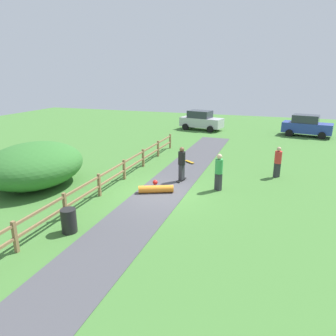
% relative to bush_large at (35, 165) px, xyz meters
% --- Properties ---
extents(ground_plane, '(60.00, 60.00, 0.00)m').
position_rel_bush_large_xyz_m(ground_plane, '(6.42, 1.09, -1.11)').
color(ground_plane, '#427533').
extents(asphalt_path, '(2.40, 28.00, 0.02)m').
position_rel_bush_large_xyz_m(asphalt_path, '(6.42, 1.09, -1.10)').
color(asphalt_path, '#47474C').
rests_on(asphalt_path, ground_plane).
extents(wooden_fence, '(0.12, 18.12, 1.10)m').
position_rel_bush_large_xyz_m(wooden_fence, '(3.82, 1.09, -0.44)').
color(wooden_fence, olive).
rests_on(wooden_fence, ground_plane).
extents(bush_large, '(4.44, 5.33, 2.22)m').
position_rel_bush_large_xyz_m(bush_large, '(0.00, 0.00, 0.00)').
color(bush_large, '#33702D').
rests_on(bush_large, ground_plane).
extents(trash_bin, '(0.56, 0.56, 0.90)m').
position_rel_bush_large_xyz_m(trash_bin, '(4.62, -3.63, -0.66)').
color(trash_bin, black).
rests_on(trash_bin, ground_plane).
extents(skater_riding, '(0.46, 0.82, 1.86)m').
position_rel_bush_large_xyz_m(skater_riding, '(6.87, 3.08, -0.04)').
color(skater_riding, black).
rests_on(skater_riding, asphalt_path).
extents(skater_fallen, '(1.69, 1.52, 0.36)m').
position_rel_bush_large_xyz_m(skater_fallen, '(6.17, 1.10, -0.91)').
color(skater_fallen, orange).
rests_on(skater_fallen, asphalt_path).
extents(skateboard_loose, '(0.76, 0.64, 0.08)m').
position_rel_bush_large_xyz_m(skateboard_loose, '(6.33, 6.61, -1.02)').
color(skateboard_loose, '#BF8C19').
rests_on(skateboard_loose, asphalt_path).
extents(bystander_green, '(0.52, 0.52, 1.86)m').
position_rel_bush_large_xyz_m(bystander_green, '(8.96, 2.42, -0.08)').
color(bystander_green, '#2D2D33').
rests_on(bystander_green, ground_plane).
extents(bystander_red, '(0.54, 0.54, 1.73)m').
position_rel_bush_large_xyz_m(bystander_red, '(11.67, 5.50, -0.16)').
color(bystander_red, '#2D2D33').
rests_on(bystander_red, ground_plane).
extents(parked_car_silver, '(4.46, 2.64, 1.92)m').
position_rel_bush_large_xyz_m(parked_car_silver, '(4.16, 18.70, -0.15)').
color(parked_car_silver, '#B7B7BC').
rests_on(parked_car_silver, ground_plane).
extents(parked_car_blue, '(4.43, 2.55, 1.92)m').
position_rel_bush_large_xyz_m(parked_car_blue, '(13.96, 18.70, -0.15)').
color(parked_car_blue, '#283D99').
rests_on(parked_car_blue, ground_plane).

